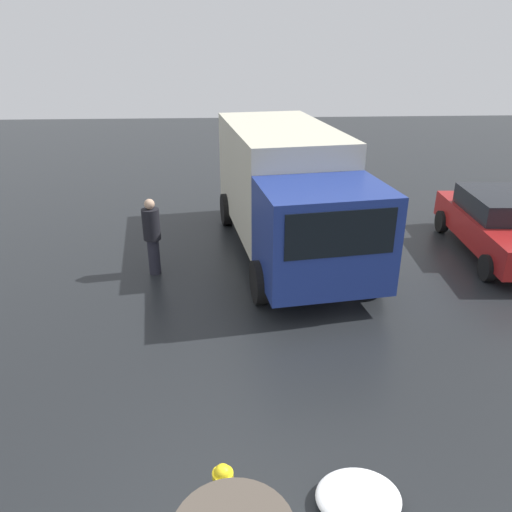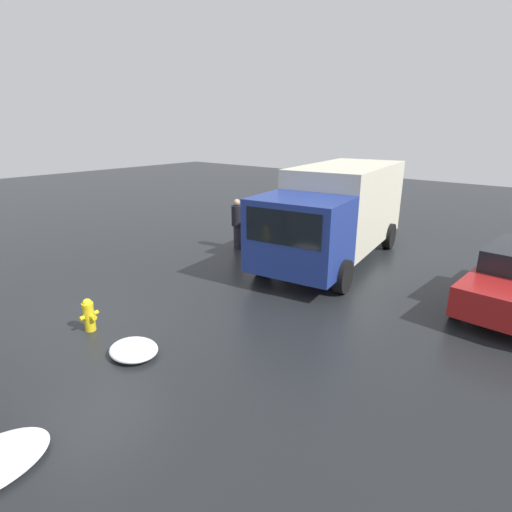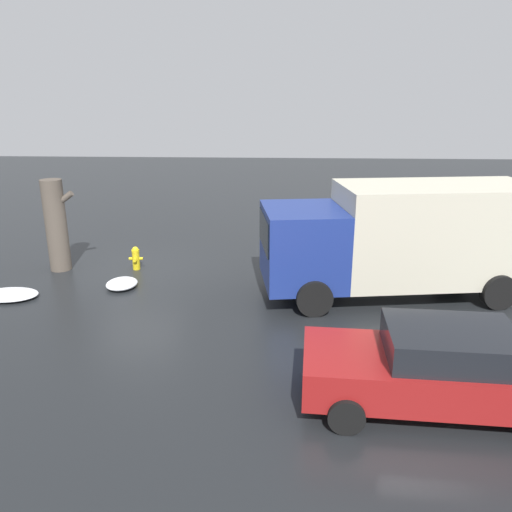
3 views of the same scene
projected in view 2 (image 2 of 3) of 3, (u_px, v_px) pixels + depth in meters
name	position (u px, v px, depth m)	size (l,w,h in m)	color
ground_plane	(91.00, 330.00, 8.61)	(60.00, 60.00, 0.00)	black
fire_hydrant	(89.00, 314.00, 8.49)	(0.43, 0.34, 0.73)	yellow
delivery_truck	(337.00, 210.00, 12.77)	(7.37, 3.50, 2.98)	navy
pedestrian	(237.00, 222.00, 13.99)	(0.39, 0.39, 1.79)	#23232D
snow_pile_curbside	(134.00, 350.00, 7.64)	(0.86, 1.01, 0.23)	white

